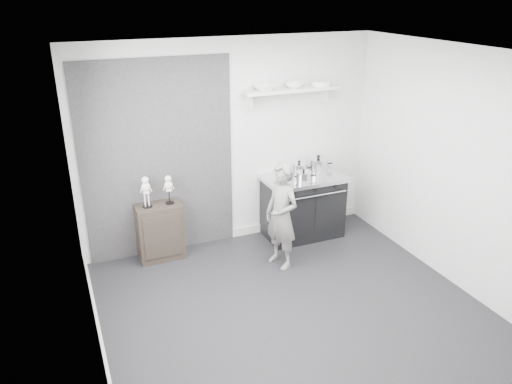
% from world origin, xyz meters
% --- Properties ---
extents(ground, '(4.00, 4.00, 0.00)m').
position_xyz_m(ground, '(0.00, 0.00, 0.00)').
color(ground, black).
rests_on(ground, ground).
extents(room_shell, '(4.02, 3.62, 2.71)m').
position_xyz_m(room_shell, '(-0.09, 0.15, 1.64)').
color(room_shell, silver).
rests_on(room_shell, ground).
extents(wall_shelf, '(1.30, 0.26, 0.24)m').
position_xyz_m(wall_shelf, '(0.80, 1.68, 2.01)').
color(wall_shelf, silver).
rests_on(wall_shelf, room_shell).
extents(stove, '(1.09, 0.68, 0.87)m').
position_xyz_m(stove, '(0.93, 1.48, 0.44)').
color(stove, black).
rests_on(stove, ground).
extents(side_cabinet, '(0.57, 0.33, 0.74)m').
position_xyz_m(side_cabinet, '(-1.04, 1.61, 0.37)').
color(side_cabinet, black).
rests_on(side_cabinet, ground).
extents(child, '(0.46, 0.57, 1.34)m').
position_xyz_m(child, '(0.30, 0.85, 0.67)').
color(child, slate).
rests_on(child, ground).
extents(pot_front_left, '(0.29, 0.20, 0.17)m').
position_xyz_m(pot_front_left, '(0.61, 1.37, 0.95)').
color(pot_front_left, silver).
rests_on(pot_front_left, stove).
extents(pot_back_left, '(0.32, 0.23, 0.20)m').
position_xyz_m(pot_back_left, '(0.91, 1.59, 0.95)').
color(pot_back_left, silver).
rests_on(pot_back_left, stove).
extents(pot_back_right, '(0.36, 0.28, 0.23)m').
position_xyz_m(pot_back_right, '(1.21, 1.60, 0.97)').
color(pot_back_right, silver).
rests_on(pot_back_right, stove).
extents(pot_front_center, '(0.29, 0.20, 0.17)m').
position_xyz_m(pot_front_center, '(0.84, 1.33, 0.94)').
color(pot_front_center, silver).
rests_on(pot_front_center, stove).
extents(skeleton_full, '(0.13, 0.08, 0.46)m').
position_xyz_m(skeleton_full, '(-1.17, 1.61, 0.96)').
color(skeleton_full, silver).
rests_on(skeleton_full, side_cabinet).
extents(skeleton_torso, '(0.12, 0.08, 0.43)m').
position_xyz_m(skeleton_torso, '(-0.89, 1.61, 0.95)').
color(skeleton_torso, silver).
rests_on(skeleton_torso, side_cabinet).
extents(bowl_large, '(0.28, 0.28, 0.07)m').
position_xyz_m(bowl_large, '(0.42, 1.67, 2.07)').
color(bowl_large, white).
rests_on(bowl_large, wall_shelf).
extents(bowl_small, '(0.22, 0.22, 0.07)m').
position_xyz_m(bowl_small, '(0.84, 1.67, 2.08)').
color(bowl_small, white).
rests_on(bowl_small, wall_shelf).
extents(plate_stack, '(0.25, 0.25, 0.06)m').
position_xyz_m(plate_stack, '(1.23, 1.67, 2.07)').
color(plate_stack, white).
rests_on(plate_stack, wall_shelf).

